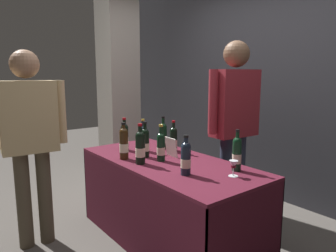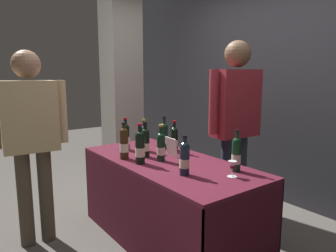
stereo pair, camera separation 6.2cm
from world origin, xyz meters
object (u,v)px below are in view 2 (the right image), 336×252
wine_glass_near_vendor (232,166)px  vendor_presenter (236,116)px  featured_wine_bottle (161,146)px  display_bottle_0 (144,138)px  concrete_pillar (121,63)px  taster_foreground_right (31,131)px  tasting_table (168,184)px

wine_glass_near_vendor → vendor_presenter: vendor_presenter is taller
featured_wine_bottle → display_bottle_0: (-0.39, 0.07, -0.00)m
concrete_pillar → wine_glass_near_vendor: bearing=-9.7°
concrete_pillar → featured_wine_bottle: bearing=-18.3°
wine_glass_near_vendor → display_bottle_0: bearing=-174.7°
concrete_pillar → vendor_presenter: size_ratio=1.83×
wine_glass_near_vendor → concrete_pillar: bearing=170.3°
display_bottle_0 → vendor_presenter: 0.90m
featured_wine_bottle → wine_glass_near_vendor: size_ratio=2.68×
vendor_presenter → concrete_pillar: bearing=-80.7°
featured_wine_bottle → display_bottle_0: size_ratio=1.01×
wine_glass_near_vendor → vendor_presenter: size_ratio=0.07×
concrete_pillar → taster_foreground_right: bearing=-52.3°
tasting_table → featured_wine_bottle: size_ratio=5.52×
display_bottle_0 → taster_foreground_right: size_ratio=0.19×
taster_foreground_right → wine_glass_near_vendor: bearing=-44.2°
wine_glass_near_vendor → taster_foreground_right: bearing=-140.4°
concrete_pillar → wine_glass_near_vendor: size_ratio=27.52×
tasting_table → taster_foreground_right: 1.24m
featured_wine_bottle → vendor_presenter: vendor_presenter is taller
concrete_pillar → taster_foreground_right: 1.95m
concrete_pillar → vendor_presenter: 1.99m
featured_wine_bottle → display_bottle_0: bearing=169.1°
concrete_pillar → vendor_presenter: bearing=5.2°
concrete_pillar → wine_glass_near_vendor: (2.41, -0.41, -0.80)m
display_bottle_0 → concrete_pillar: bearing=159.8°
tasting_table → vendor_presenter: size_ratio=0.98×
taster_foreground_right → featured_wine_bottle: bearing=-29.2°
concrete_pillar → featured_wine_bottle: (1.76, -0.58, -0.75)m
tasting_table → featured_wine_bottle: (-0.02, -0.06, 0.35)m
wine_glass_near_vendor → taster_foreground_right: size_ratio=0.07×
concrete_pillar → featured_wine_bottle: concrete_pillar is taller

